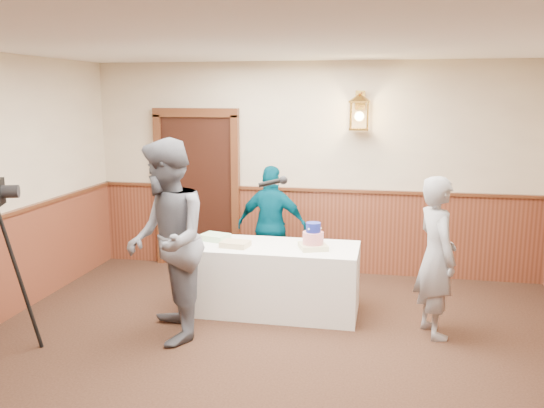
{
  "coord_description": "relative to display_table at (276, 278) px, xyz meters",
  "views": [
    {
      "loc": [
        0.96,
        -4.06,
        2.38
      ],
      "look_at": [
        -0.2,
        1.7,
        1.25
      ],
      "focal_mm": 38.0,
      "sensor_mm": 36.0,
      "label": 1
    }
  ],
  "objects": [
    {
      "name": "room_shell",
      "position": [
        0.14,
        -1.45,
        1.15
      ],
      "size": [
        6.02,
        7.02,
        2.81
      ],
      "color": "#BFAB8F",
      "rests_on": "ground"
    },
    {
      "name": "baker",
      "position": [
        1.67,
        -0.31,
        0.43
      ],
      "size": [
        0.56,
        0.68,
        1.61
      ],
      "primitive_type": "imported",
      "rotation": [
        0.0,
        0.0,
        1.93
      ],
      "color": "gray",
      "rests_on": "ground"
    },
    {
      "name": "display_table",
      "position": [
        0.0,
        0.0,
        0.0
      ],
      "size": [
        1.8,
        0.8,
        0.75
      ],
      "primitive_type": "cube",
      "color": "white",
      "rests_on": "ground"
    },
    {
      "name": "sheet_cake_green",
      "position": [
        -0.72,
        0.1,
        0.41
      ],
      "size": [
        0.35,
        0.3,
        0.07
      ],
      "primitive_type": "cube",
      "rotation": [
        0.0,
        0.0,
        -0.27
      ],
      "color": "#A8EDA7",
      "rests_on": "display_table"
    },
    {
      "name": "sheet_cake_yellow",
      "position": [
        -0.42,
        -0.13,
        0.41
      ],
      "size": [
        0.32,
        0.26,
        0.06
      ],
      "primitive_type": "cube",
      "rotation": [
        0.0,
        0.0,
        -0.14
      ],
      "color": "#D2B47D",
      "rests_on": "display_table"
    },
    {
      "name": "assistant_p",
      "position": [
        -0.22,
        0.89,
        0.38
      ],
      "size": [
        0.91,
        0.42,
        1.51
      ],
      "primitive_type": "imported",
      "rotation": [
        0.0,
        0.0,
        3.08
      ],
      "color": "#003E53",
      "rests_on": "ground"
    },
    {
      "name": "ground",
      "position": [
        0.2,
        -1.9,
        -0.38
      ],
      "size": [
        7.0,
        7.0,
        0.0
      ],
      "primitive_type": "plane",
      "color": "black",
      "rests_on": "ground"
    },
    {
      "name": "tiered_cake",
      "position": [
        0.42,
        -0.06,
        0.49
      ],
      "size": [
        0.36,
        0.36,
        0.29
      ],
      "rotation": [
        0.0,
        0.0,
        0.36
      ],
      "color": "beige",
      "rests_on": "display_table"
    },
    {
      "name": "interviewer",
      "position": [
        -0.89,
        -0.92,
        0.61
      ],
      "size": [
        1.66,
        1.19,
        1.97
      ],
      "rotation": [
        0.0,
        0.0,
        -1.13
      ],
      "color": "slate",
      "rests_on": "ground"
    }
  ]
}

